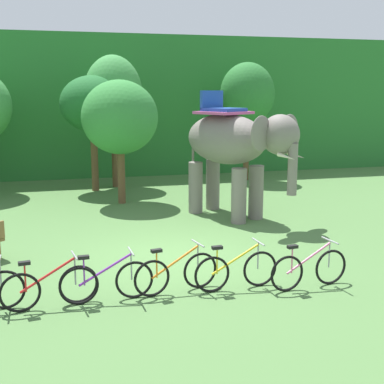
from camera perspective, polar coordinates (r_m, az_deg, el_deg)
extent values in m
plane|color=#4C753D|center=(11.98, -2.29, -7.18)|extent=(80.00, 80.00, 0.00)
cube|color=#28702D|center=(25.84, -9.26, 9.48)|extent=(36.00, 6.00, 6.20)
cylinder|color=brown|center=(20.00, -10.73, 3.49)|extent=(0.27, 0.27, 2.36)
ellipsoid|color=#1E6028|center=(19.84, -10.95, 9.57)|extent=(2.42, 2.42, 2.09)
cylinder|color=brown|center=(17.61, -7.82, 1.66)|extent=(0.26, 0.26, 1.81)
ellipsoid|color=#338438|center=(17.40, -8.00, 8.20)|extent=(2.53, 2.53, 2.45)
cylinder|color=brown|center=(20.70, -8.50, 3.54)|extent=(0.26, 0.26, 2.16)
ellipsoid|color=#3D8E42|center=(20.53, -8.70, 10.44)|extent=(2.29, 2.29, 3.13)
cylinder|color=brown|center=(22.17, 6.01, 4.50)|extent=(0.24, 0.24, 2.47)
ellipsoid|color=#28702D|center=(22.03, 6.14, 10.73)|extent=(2.28, 2.28, 2.60)
ellipsoid|color=slate|center=(15.52, 3.75, 5.87)|extent=(2.63, 3.21, 1.50)
cylinder|color=slate|center=(15.44, 7.10, -0.03)|extent=(0.44, 0.44, 1.60)
cylinder|color=slate|center=(14.86, 5.20, -0.43)|extent=(0.44, 0.44, 1.60)
cylinder|color=slate|center=(16.62, 2.32, 0.83)|extent=(0.44, 0.44, 1.60)
cylinder|color=slate|center=(16.08, 0.40, 0.50)|extent=(0.44, 0.44, 1.60)
ellipsoid|color=slate|center=(14.22, 9.71, 6.27)|extent=(1.41, 1.45, 1.10)
ellipsoid|color=slate|center=(14.80, 10.71, 6.62)|extent=(0.81, 0.55, 0.96)
ellipsoid|color=slate|center=(13.82, 7.66, 6.41)|extent=(0.81, 0.55, 0.96)
cylinder|color=slate|center=(14.06, 11.06, 2.48)|extent=(0.26, 0.26, 1.40)
cone|color=beige|center=(14.22, 11.47, 3.98)|extent=(0.38, 0.55, 0.21)
cone|color=beige|center=(13.86, 10.41, 3.84)|extent=(0.38, 0.55, 0.21)
cube|color=#BF4C8C|center=(15.54, 3.51, 8.76)|extent=(1.79, 1.78, 0.08)
cube|color=#1E4799|center=(15.53, 3.52, 9.09)|extent=(1.32, 1.40, 0.10)
cube|color=#1E4799|center=(15.87, 2.19, 10.16)|extent=(0.84, 0.52, 0.56)
cylinder|color=slate|center=(16.56, 0.11, 4.65)|extent=(0.08, 0.08, 0.90)
torus|color=black|center=(9.69, -20.03, -10.13)|extent=(0.71, 0.07, 0.71)
cylinder|color=#9E9EA3|center=(9.60, -20.44, -8.58)|extent=(0.03, 0.03, 0.55)
torus|color=black|center=(9.47, -18.49, -10.54)|extent=(0.71, 0.16, 0.71)
torus|color=black|center=(9.58, -12.45, -9.94)|extent=(0.71, 0.16, 0.71)
cylinder|color=red|center=(9.42, -15.68, -8.85)|extent=(0.97, 0.20, 0.54)
cylinder|color=red|center=(9.38, -17.98, -9.00)|extent=(0.03, 0.03, 0.52)
cube|color=black|center=(9.30, -18.07, -7.50)|extent=(0.21, 0.13, 0.06)
cylinder|color=#9E9EA3|center=(9.48, -12.82, -8.39)|extent=(0.03, 0.03, 0.55)
cylinder|color=#9E9EA3|center=(9.39, -12.89, -6.84)|extent=(0.11, 0.52, 0.03)
torus|color=black|center=(9.51, -12.41, -10.11)|extent=(0.71, 0.09, 0.71)
torus|color=black|center=(9.63, -6.40, -9.63)|extent=(0.71, 0.09, 0.71)
cylinder|color=purple|center=(9.47, -9.58, -8.48)|extent=(0.97, 0.10, 0.54)
cylinder|color=purple|center=(9.43, -11.86, -8.59)|extent=(0.03, 0.03, 0.52)
cube|color=black|center=(9.34, -11.93, -7.09)|extent=(0.21, 0.11, 0.06)
cylinder|color=#9E9EA3|center=(9.53, -6.73, -8.08)|extent=(0.03, 0.03, 0.55)
cylinder|color=#9E9EA3|center=(9.44, -6.77, -6.53)|extent=(0.06, 0.52, 0.03)
torus|color=black|center=(9.67, -4.46, -9.52)|extent=(0.71, 0.19, 0.71)
torus|color=black|center=(10.05, 0.91, -8.67)|extent=(0.71, 0.19, 0.71)
cylinder|color=orange|center=(9.76, -1.87, -7.74)|extent=(0.96, 0.24, 0.54)
cylinder|color=orange|center=(9.61, -3.93, -7.98)|extent=(0.03, 0.03, 0.52)
cube|color=black|center=(9.53, -3.95, -6.50)|extent=(0.22, 0.14, 0.06)
cylinder|color=#9E9EA3|center=(9.94, 0.65, -7.19)|extent=(0.03, 0.03, 0.55)
cylinder|color=#9E9EA3|center=(9.86, 0.66, -5.70)|extent=(0.14, 0.52, 0.03)
torus|color=black|center=(9.84, 2.23, -9.11)|extent=(0.71, 0.10, 0.71)
torus|color=black|center=(10.22, 7.53, -8.42)|extent=(0.71, 0.10, 0.71)
cylinder|color=yellow|center=(9.93, 4.82, -7.43)|extent=(0.97, 0.12, 0.54)
cylinder|color=yellow|center=(9.79, 2.79, -7.62)|extent=(0.03, 0.03, 0.52)
cube|color=black|center=(9.71, 2.81, -6.16)|extent=(0.21, 0.11, 0.06)
cylinder|color=#9E9EA3|center=(10.11, 7.32, -6.96)|extent=(0.03, 0.03, 0.55)
cylinder|color=#9E9EA3|center=(10.03, 7.35, -5.49)|extent=(0.07, 0.52, 0.03)
torus|color=black|center=(10.04, 10.47, -8.88)|extent=(0.71, 0.14, 0.71)
torus|color=black|center=(10.59, 15.10, -8.03)|extent=(0.71, 0.14, 0.71)
cylinder|color=pink|center=(10.21, 12.79, -7.15)|extent=(0.97, 0.17, 0.54)
cylinder|color=pink|center=(10.01, 11.01, -7.39)|extent=(0.03, 0.03, 0.52)
cube|color=black|center=(9.93, 11.07, -5.97)|extent=(0.21, 0.13, 0.06)
cylinder|color=#9E9EA3|center=(10.47, 14.96, -6.62)|extent=(0.03, 0.03, 0.55)
cylinder|color=#9E9EA3|center=(10.39, 15.03, -5.20)|extent=(0.10, 0.52, 0.03)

